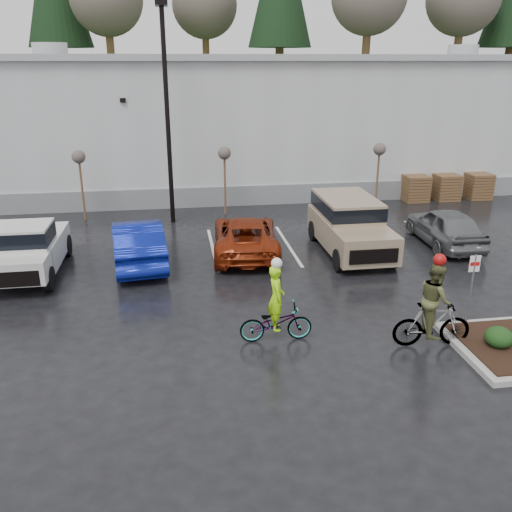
{
  "coord_description": "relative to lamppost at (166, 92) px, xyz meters",
  "views": [
    {
      "loc": [
        -3.88,
        -11.99,
        6.99
      ],
      "look_at": [
        -1.5,
        3.42,
        1.3
      ],
      "focal_mm": 38.0,
      "sensor_mm": 36.0,
      "label": 1
    }
  ],
  "objects": [
    {
      "name": "ground",
      "position": [
        4.0,
        -12.0,
        -5.69
      ],
      "size": [
        120.0,
        120.0,
        0.0
      ],
      "primitive_type": "plane",
      "color": "black",
      "rests_on": "ground"
    },
    {
      "name": "warehouse",
      "position": [
        4.0,
        9.99,
        -2.04
      ],
      "size": [
        60.5,
        15.5,
        7.2
      ],
      "color": "#B9BCBE",
      "rests_on": "ground"
    },
    {
      "name": "wooded_ridge",
      "position": [
        4.0,
        33.0,
        -2.69
      ],
      "size": [
        80.0,
        25.0,
        6.0
      ],
      "primitive_type": "cube",
      "color": "#27411B",
      "rests_on": "ground"
    },
    {
      "name": "lamppost",
      "position": [
        0.0,
        0.0,
        0.0
      ],
      "size": [
        0.5,
        1.0,
        9.22
      ],
      "color": "black",
      "rests_on": "ground"
    },
    {
      "name": "sapling_west",
      "position": [
        -4.0,
        1.0,
        -2.96
      ],
      "size": [
        0.6,
        0.6,
        3.2
      ],
      "color": "#543021",
      "rests_on": "ground"
    },
    {
      "name": "sapling_mid",
      "position": [
        2.5,
        1.0,
        -2.96
      ],
      "size": [
        0.6,
        0.6,
        3.2
      ],
      "color": "#543021",
      "rests_on": "ground"
    },
    {
      "name": "sapling_east",
      "position": [
        10.0,
        1.0,
        -2.96
      ],
      "size": [
        0.6,
        0.6,
        3.2
      ],
      "color": "#543021",
      "rests_on": "ground"
    },
    {
      "name": "pallet_stack_a",
      "position": [
        12.5,
        2.0,
        -5.01
      ],
      "size": [
        1.2,
        1.2,
        1.35
      ],
      "primitive_type": "cube",
      "color": "#543021",
      "rests_on": "ground"
    },
    {
      "name": "pallet_stack_b",
      "position": [
        14.2,
        2.0,
        -5.01
      ],
      "size": [
        1.2,
        1.2,
        1.35
      ],
      "primitive_type": "cube",
      "color": "#543021",
      "rests_on": "ground"
    },
    {
      "name": "pallet_stack_c",
      "position": [
        16.0,
        2.0,
        -5.01
      ],
      "size": [
        1.2,
        1.2,
        1.35
      ],
      "primitive_type": "cube",
      "color": "#543021",
      "rests_on": "ground"
    },
    {
      "name": "shrub_a",
      "position": [
        8.0,
        -13.0,
        -5.27
      ],
      "size": [
        0.7,
        0.7,
        0.52
      ],
      "primitive_type": "ellipsoid",
      "color": "black",
      "rests_on": "curb_island"
    },
    {
      "name": "fire_lane_sign",
      "position": [
        7.8,
        -11.8,
        -4.28
      ],
      "size": [
        0.3,
        0.05,
        2.2
      ],
      "color": "gray",
      "rests_on": "ground"
    },
    {
      "name": "pickup_white",
      "position": [
        -4.89,
        -5.43,
        -4.71
      ],
      "size": [
        2.1,
        5.2,
        1.96
      ],
      "primitive_type": null,
      "color": "silver",
      "rests_on": "ground"
    },
    {
      "name": "car_blue",
      "position": [
        -1.27,
        -5.13,
        -4.88
      ],
      "size": [
        2.25,
        5.05,
        1.61
      ],
      "primitive_type": "imported",
      "rotation": [
        0.0,
        0.0,
        3.26
      ],
      "color": "navy",
      "rests_on": "ground"
    },
    {
      "name": "car_red",
      "position": [
        2.7,
        -4.66,
        -4.98
      ],
      "size": [
        2.81,
        5.27,
        1.41
      ],
      "primitive_type": "imported",
      "rotation": [
        0.0,
        0.0,
        3.05
      ],
      "color": "maroon",
      "rests_on": "ground"
    },
    {
      "name": "suv_tan",
      "position": [
        6.64,
        -5.21,
        -4.66
      ],
      "size": [
        2.2,
        5.1,
        2.06
      ],
      "primitive_type": null,
      "color": "gray",
      "rests_on": "ground"
    },
    {
      "name": "car_grey",
      "position": [
        10.65,
        -4.88,
        -4.93
      ],
      "size": [
        1.93,
        4.49,
        1.51
      ],
      "primitive_type": "imported",
      "rotation": [
        0.0,
        0.0,
        3.11
      ],
      "color": "slate",
      "rests_on": "ground"
    },
    {
      "name": "cyclist_hivis",
      "position": [
        2.57,
        -11.54,
        -4.97
      ],
      "size": [
        1.91,
        0.7,
        2.31
      ],
      "rotation": [
        0.0,
        0.0,
        1.55
      ],
      "color": "#3F3F44",
      "rests_on": "ground"
    },
    {
      "name": "cyclist_olive",
      "position": [
        6.46,
        -12.42,
        -4.78
      ],
      "size": [
        1.98,
        0.97,
        2.52
      ],
      "rotation": [
        0.0,
        0.0,
        1.48
      ],
      "color": "#3F3F44",
      "rests_on": "ground"
    }
  ]
}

